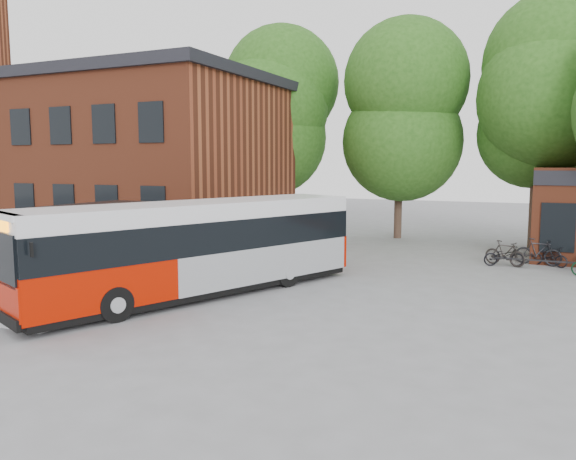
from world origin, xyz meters
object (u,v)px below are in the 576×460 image
at_px(bus_shelter, 88,251).
at_px(bicycle_1, 505,253).
at_px(bicycle_2, 549,257).
at_px(city_bus, 198,249).
at_px(bicycle_3, 538,252).
at_px(bicycle_0, 504,256).

xyz_separation_m(bus_shelter, bicycle_1, (11.58, 11.23, -0.93)).
relative_size(bus_shelter, bicycle_2, 4.55).
relative_size(city_bus, bicycle_2, 7.63).
relative_size(city_bus, bicycle_1, 6.80).
bearing_deg(city_bus, bicycle_3, 68.39).
bearing_deg(bicycle_1, city_bus, 160.69).
relative_size(bus_shelter, bicycle_1, 4.06).
bearing_deg(city_bus, bus_shelter, -128.78).
relative_size(bus_shelter, bicycle_0, 4.35).
relative_size(bus_shelter, bicycle_3, 3.79).
height_order(bus_shelter, bicycle_0, bus_shelter).
relative_size(bicycle_2, bicycle_3, 0.83).
distance_m(bus_shelter, bicycle_0, 16.07).
xyz_separation_m(bicycle_0, bicycle_2, (1.67, 0.71, -0.02)).
distance_m(bicycle_0, bicycle_1, 0.14).
xyz_separation_m(bus_shelter, bicycle_2, (13.23, 11.83, -1.05)).
height_order(bicycle_0, bicycle_3, bicycle_3).
height_order(bus_shelter, city_bus, city_bus).
distance_m(bicycle_1, bicycle_2, 1.76).
height_order(bicycle_1, bicycle_2, bicycle_1).
relative_size(bus_shelter, city_bus, 0.60).
relative_size(bicycle_1, bicycle_2, 1.12).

